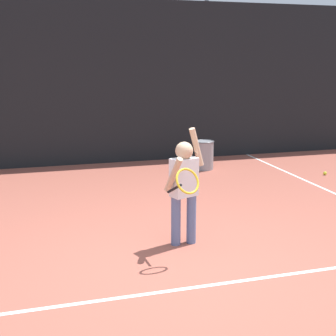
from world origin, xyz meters
The scene contains 7 objects.
ground_plane centered at (0.00, 0.00, 0.00)m, with size 20.00×20.00×0.00m, color #9E5142.
court_line_baseline centered at (0.00, -0.40, 0.00)m, with size 9.00×0.05×0.00m, color white.
back_fence_windscreen centered at (0.00, 5.22, 1.64)m, with size 13.36×0.08×3.27m, color black.
fence_post_2 centered at (2.18, 5.28, 1.71)m, with size 0.09×0.09×3.42m, color slate.
tennis_player centered at (0.21, 0.62, 0.73)m, with size 0.56×0.75×1.35m.
ball_hopper centered at (1.75, 4.11, 0.29)m, with size 0.38×0.38×0.56m.
tennis_ball_1 centered at (3.76, 3.04, 0.03)m, with size 0.07×0.07×0.07m, color #CCE033.
Camera 1 is at (-1.31, -4.11, 2.08)m, focal length 48.82 mm.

